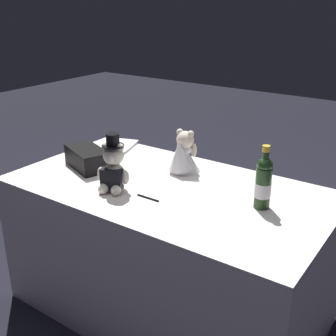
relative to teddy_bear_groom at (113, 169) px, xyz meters
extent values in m
plane|color=black|center=(0.19, 0.20, -0.88)|extent=(12.00, 12.00, 0.00)
cube|color=white|center=(0.19, 0.20, -0.50)|extent=(1.66, 0.90, 0.77)
ellipsoid|color=silver|center=(0.00, 0.01, -0.04)|extent=(0.13, 0.11, 0.14)
cube|color=black|center=(0.01, -0.02, -0.04)|extent=(0.12, 0.08, 0.11)
sphere|color=silver|center=(0.00, 0.01, 0.07)|extent=(0.11, 0.11, 0.11)
sphere|color=silver|center=(0.01, -0.03, 0.06)|extent=(0.04, 0.04, 0.04)
sphere|color=silver|center=(-0.04, 0.00, 0.11)|extent=(0.04, 0.04, 0.04)
sphere|color=silver|center=(0.03, 0.02, 0.11)|extent=(0.04, 0.04, 0.04)
ellipsoid|color=silver|center=(-0.06, -0.03, -0.03)|extent=(0.04, 0.04, 0.08)
ellipsoid|color=silver|center=(0.06, 0.02, -0.03)|extent=(0.04, 0.04, 0.08)
sphere|color=silver|center=(-0.02, -0.06, -0.09)|extent=(0.05, 0.05, 0.05)
sphere|color=silver|center=(0.05, -0.04, -0.09)|extent=(0.05, 0.05, 0.05)
cylinder|color=black|center=(0.00, 0.01, 0.12)|extent=(0.11, 0.11, 0.01)
cylinder|color=black|center=(0.00, 0.01, 0.15)|extent=(0.07, 0.07, 0.06)
cone|color=white|center=(0.15, 0.42, -0.04)|extent=(0.18, 0.18, 0.14)
ellipsoid|color=white|center=(0.15, 0.42, 0.01)|extent=(0.08, 0.07, 0.06)
sphere|color=beige|center=(0.15, 0.42, 0.07)|extent=(0.10, 0.10, 0.10)
sphere|color=beige|center=(0.15, 0.46, 0.06)|extent=(0.04, 0.04, 0.04)
sphere|color=beige|center=(0.18, 0.42, 0.11)|extent=(0.04, 0.04, 0.04)
sphere|color=beige|center=(0.12, 0.42, 0.11)|extent=(0.04, 0.04, 0.04)
ellipsoid|color=beige|center=(0.20, 0.45, 0.01)|extent=(0.03, 0.03, 0.08)
ellipsoid|color=beige|center=(0.10, 0.44, 0.01)|extent=(0.03, 0.03, 0.08)
cone|color=white|center=(0.15, 0.37, 0.00)|extent=(0.14, 0.16, 0.18)
cylinder|color=#1E3C1B|center=(0.69, 0.25, -0.02)|extent=(0.07, 0.07, 0.20)
sphere|color=#1E3C1B|center=(0.69, 0.25, 0.09)|extent=(0.07, 0.07, 0.07)
cylinder|color=#1E3C1B|center=(0.69, 0.25, 0.14)|extent=(0.03, 0.03, 0.08)
cylinder|color=gold|center=(0.69, 0.25, 0.17)|extent=(0.04, 0.04, 0.03)
cylinder|color=silver|center=(0.69, 0.25, -0.03)|extent=(0.08, 0.08, 0.07)
cylinder|color=black|center=(0.20, 0.02, -0.11)|extent=(0.13, 0.01, 0.01)
cone|color=silver|center=(0.14, 0.02, -0.11)|extent=(0.01, 0.01, 0.01)
cube|color=black|center=(-0.33, 0.15, -0.06)|extent=(0.33, 0.25, 0.11)
cube|color=#B7B7BF|center=(-0.30, 0.08, -0.06)|extent=(0.04, 0.02, 0.03)
cube|color=white|center=(-0.42, 0.50, -0.11)|extent=(0.28, 0.34, 0.02)
camera|label=1|loc=(1.37, -1.49, 0.80)|focal=46.62mm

